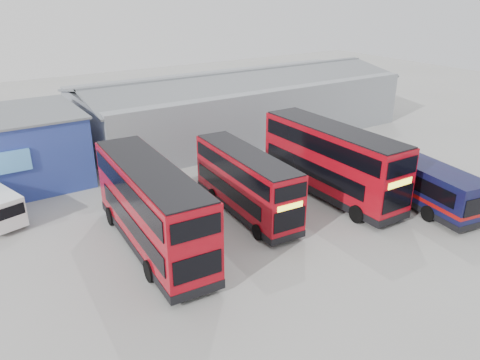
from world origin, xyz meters
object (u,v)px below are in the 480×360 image
double_decker_left (152,209)px  double_decker_right (331,162)px  double_decker_centre (246,184)px  maintenance_shed (240,105)px  single_decker_blue (410,179)px

double_decker_left → double_decker_right: 12.73m
double_decker_left → double_decker_centre: (6.50, 0.83, -0.37)m
maintenance_shed → single_decker_blue: bearing=-87.7°
double_decker_centre → single_decker_blue: double_decker_centre is taller
double_decker_left → double_decker_centre: bearing=-169.6°
double_decker_right → single_decker_blue: bearing=-39.1°
maintenance_shed → double_decker_left: bearing=-135.2°
double_decker_left → single_decker_blue: size_ratio=1.04×
double_decker_left → double_decker_centre: 6.57m
single_decker_blue → double_decker_left: bearing=-2.3°
double_decker_centre → maintenance_shed: bearing=61.6°
single_decker_blue → maintenance_shed: bearing=-78.6°
double_decker_left → double_decker_right: size_ratio=1.00×
maintenance_shed → single_decker_blue: maintenance_shed is taller
single_decker_blue → double_decker_right: bearing=-30.8°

